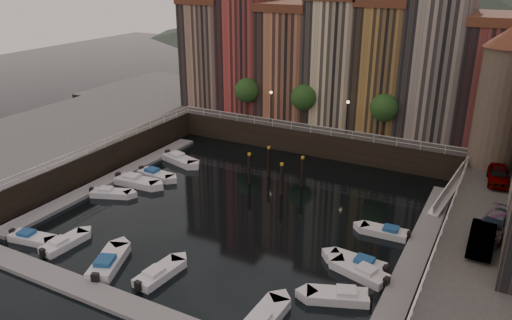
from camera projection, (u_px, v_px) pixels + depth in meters
The scene contains 30 objects.
ground at pixel (246, 208), 48.07m from camera, with size 200.00×200.00×0.00m, color black.
quay_far at pixel (338, 123), 68.89m from camera, with size 80.00×20.00×3.00m, color black.
quay_left at pixel (29, 152), 58.15m from camera, with size 20.00×36.00×3.00m, color black.
dock_left at pixel (112, 178), 54.28m from camera, with size 2.00×28.00×0.35m, color gray.
dock_right at pixel (416, 254), 40.09m from camera, with size 2.00×28.00×0.35m, color gray.
dock_near at pixel (126, 305), 34.04m from camera, with size 30.00×2.00×0.35m, color gray.
mountains at pixel (449, 20), 134.81m from camera, with size 145.00×100.00×18.00m.
far_terrace at pixel (361, 59), 61.93m from camera, with size 48.70×10.30×17.50m.
corner_tower at pixel (503, 96), 47.51m from camera, with size 5.20×5.20×13.80m.
promenade_trees at pixel (309, 98), 61.21m from camera, with size 21.20×3.20×5.20m.
street_lamps at pixel (308, 106), 60.49m from camera, with size 10.36×0.36×4.18m.
railings at pixel (270, 155), 50.70m from camera, with size 36.08×34.04×0.52m.
gangway at pixel (451, 186), 48.10m from camera, with size 2.78×8.32×3.73m.
mooring_pilings at pixel (275, 171), 52.44m from camera, with size 5.69×4.09×3.78m.
boat_left_0 at pixel (31, 238), 42.15m from camera, with size 4.29×2.15×0.96m.
boat_left_1 at pixel (110, 193), 50.42m from camera, with size 4.28×2.85×0.97m.
boat_left_2 at pixel (136, 182), 52.95m from camera, with size 5.15×2.16×1.17m.
boat_left_3 at pixel (155, 175), 54.81m from camera, with size 4.61×1.99×1.04m.
boat_left_4 at pixel (180, 159), 58.96m from camera, with size 5.22×3.10×1.17m.
boat_right_0 at pixel (339, 296), 34.69m from camera, with size 4.62×3.10×1.05m.
boat_right_1 at pixel (361, 272), 37.41m from camera, with size 4.74×2.82×1.06m.
boat_right_2 at pixel (358, 263), 38.49m from camera, with size 4.69×2.05×1.06m.
boat_right_3 at pixel (385, 232), 43.11m from camera, with size 4.24×1.66×0.97m.
boat_near_0 at pixel (64, 243), 41.33m from camera, with size 1.83×4.35×0.99m.
boat_near_1 at pixel (108, 262), 38.54m from camera, with size 3.47×5.15×1.17m.
boat_near_2 at pixel (159, 274), 37.23m from camera, with size 2.02×4.58×1.03m.
boat_near_3 at pixel (263, 320), 32.36m from camera, with size 1.89×4.88×1.11m.
car_a at pixel (499, 176), 45.73m from camera, with size 1.86×4.63×1.58m, color gray.
car_b at pixel (482, 239), 35.18m from camera, with size 1.65×4.73×1.56m, color gray.
car_c at pixel (493, 226), 37.04m from camera, with size 2.07×5.09×1.48m, color gray.
Camera 1 is at (21.08, -37.58, 21.83)m, focal length 35.00 mm.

